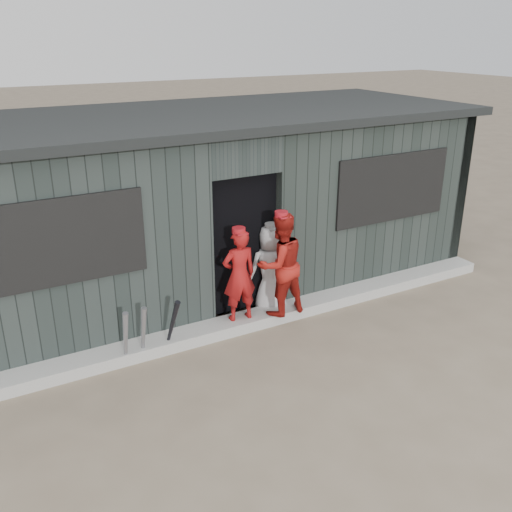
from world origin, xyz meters
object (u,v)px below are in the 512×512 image
player_grey_back (271,269)px  dugout (201,202)px  bat_right (172,326)px  player_red_left (239,275)px  bat_left (143,333)px  bat_mid (126,339)px  player_red_right (280,264)px

player_grey_back → dugout: bearing=-66.1°
bat_right → player_red_left: size_ratio=0.63×
bat_left → bat_mid: (-0.23, -0.05, 0.01)m
bat_left → player_red_left: player_red_left is taller
bat_right → bat_left: bearing=175.7°
player_red_right → player_grey_back: size_ratio=1.09×
player_red_right → player_grey_back: (0.05, 0.35, -0.21)m
bat_mid → bat_right: (0.58, 0.02, 0.01)m
bat_left → player_red_right: size_ratio=0.51×
bat_mid → bat_right: bearing=2.0°
bat_right → player_red_left: 1.09m
bat_left → bat_mid: size_ratio=0.97×
bat_left → bat_right: bearing=-4.3°
bat_left → player_red_right: 1.97m
player_grey_back → player_red_right: bearing=90.5°
bat_mid → bat_right: bat_right is taller
player_red_left → player_grey_back: player_red_left is taller
player_red_right → bat_mid: bearing=-0.7°
dugout → bat_right: bearing=-124.0°
bat_right → player_red_left: player_red_left is taller
player_red_right → dugout: (-0.32, 1.79, 0.44)m
bat_right → player_grey_back: bearing=13.9°
bat_mid → bat_right: size_ratio=0.94×
bat_left → dugout: bearing=48.7°
bat_left → player_grey_back: (1.97, 0.37, 0.28)m
bat_mid → player_red_left: (1.59, 0.18, 0.40)m
bat_right → player_red_right: player_red_right is taller
player_grey_back → bat_mid: bearing=20.2°
bat_left → bat_right: bat_right is taller
bat_mid → player_red_left: player_red_left is taller
player_grey_back → dugout: (-0.37, 1.44, 0.65)m
player_red_left → dugout: bearing=-94.2°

